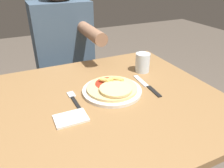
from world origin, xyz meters
name	(u,v)px	position (x,y,z in m)	size (l,w,h in m)	color
dining_table	(105,122)	(0.00, 0.00, 0.62)	(0.97, 0.86, 0.75)	olive
plate	(112,91)	(0.05, 0.04, 0.75)	(0.26, 0.26, 0.01)	silver
pizza	(112,87)	(0.05, 0.03, 0.77)	(0.22, 0.22, 0.04)	#DBBC7A
fork	(75,100)	(-0.12, 0.03, 0.75)	(0.03, 0.18, 0.00)	black
knife	(147,86)	(0.22, 0.02, 0.75)	(0.03, 0.22, 0.00)	black
drinking_glass	(143,63)	(0.28, 0.17, 0.79)	(0.07, 0.07, 0.10)	silver
napkin	(71,118)	(-0.17, -0.08, 0.75)	(0.12, 0.08, 0.01)	silver
person_diner	(65,55)	(0.00, 0.67, 0.71)	(0.36, 0.52, 1.22)	#2D2D38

